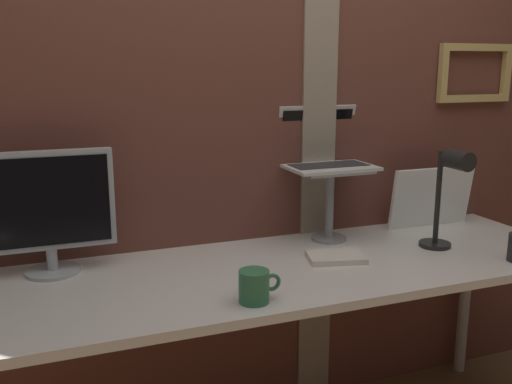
{
  "coord_description": "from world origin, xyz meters",
  "views": [
    {
      "loc": [
        -0.83,
        -1.61,
        1.45
      ],
      "look_at": [
        -0.14,
        0.19,
        1.02
      ],
      "focal_mm": 39.82,
      "sensor_mm": 36.0,
      "label": 1
    }
  ],
  "objects_px": {
    "desk_lamp": "(448,188)",
    "coffee_mug": "(255,286)",
    "laptop": "(322,149)",
    "monitor": "(48,206)",
    "whiteboard_panel": "(432,197)"
  },
  "relations": [
    {
      "from": "desk_lamp",
      "to": "coffee_mug",
      "type": "height_order",
      "value": "desk_lamp"
    },
    {
      "from": "desk_lamp",
      "to": "coffee_mug",
      "type": "distance_m",
      "value": 0.88
    },
    {
      "from": "laptop",
      "to": "coffee_mug",
      "type": "height_order",
      "value": "laptop"
    },
    {
      "from": "laptop",
      "to": "coffee_mug",
      "type": "distance_m",
      "value": 0.8
    },
    {
      "from": "coffee_mug",
      "to": "monitor",
      "type": "bearing_deg",
      "value": 139.58
    },
    {
      "from": "whiteboard_panel",
      "to": "coffee_mug",
      "type": "height_order",
      "value": "whiteboard_panel"
    },
    {
      "from": "laptop",
      "to": "coffee_mug",
      "type": "bearing_deg",
      "value": -132.42
    },
    {
      "from": "coffee_mug",
      "to": "desk_lamp",
      "type": "bearing_deg",
      "value": 12.89
    },
    {
      "from": "laptop",
      "to": "desk_lamp",
      "type": "height_order",
      "value": "laptop"
    },
    {
      "from": "whiteboard_panel",
      "to": "coffee_mug",
      "type": "xyz_separation_m",
      "value": [
        -1.0,
        -0.49,
        -0.08
      ]
    },
    {
      "from": "desk_lamp",
      "to": "laptop",
      "type": "bearing_deg",
      "value": 134.13
    },
    {
      "from": "monitor",
      "to": "desk_lamp",
      "type": "bearing_deg",
      "value": -11.28
    },
    {
      "from": "whiteboard_panel",
      "to": "coffee_mug",
      "type": "distance_m",
      "value": 1.12
    },
    {
      "from": "desk_lamp",
      "to": "coffee_mug",
      "type": "bearing_deg",
      "value": -167.11
    },
    {
      "from": "monitor",
      "to": "laptop",
      "type": "relative_size",
      "value": 1.26
    }
  ]
}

